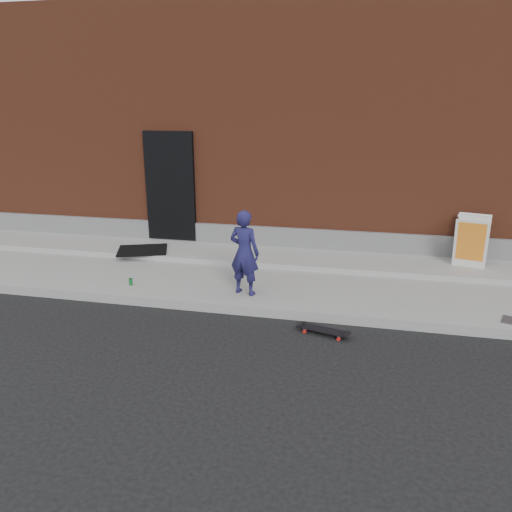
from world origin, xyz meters
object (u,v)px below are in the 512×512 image
(pizza_sign, at_px, (471,241))
(soda_can, at_px, (131,282))
(skateboard, at_px, (323,330))
(child, at_px, (244,253))

(pizza_sign, xyz_separation_m, soda_can, (-5.65, -1.99, -0.51))
(pizza_sign, bearing_deg, skateboard, -129.55)
(soda_can, bearing_deg, skateboard, -14.64)
(child, height_order, soda_can, child)
(child, height_order, skateboard, child)
(child, xyz_separation_m, soda_can, (-1.95, -0.05, -0.62))
(child, bearing_deg, soda_can, 15.39)
(pizza_sign, bearing_deg, child, -152.33)
(child, relative_size, skateboard, 1.84)
(child, bearing_deg, pizza_sign, -138.44)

